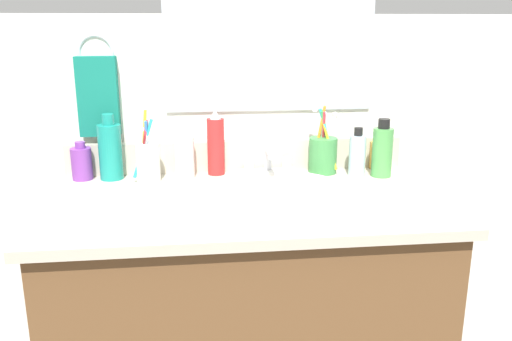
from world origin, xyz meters
name	(u,v)px	position (x,y,z in m)	size (l,w,h in m)	color
countertop	(246,203)	(0.00, 0.00, 0.85)	(0.97, 0.53, 0.02)	beige
backsplash	(237,156)	(0.00, 0.25, 0.90)	(0.97, 0.02, 0.09)	beige
back_wall	(236,229)	(0.00, 0.32, 0.65)	(2.07, 0.04, 1.30)	white
mirror_panel	(270,11)	(0.10, 0.29, 1.31)	(0.60, 0.01, 0.56)	#B2BCC6
towel_ring	(96,52)	(-0.38, 0.29, 1.20)	(0.10, 0.10, 0.01)	silver
hand_towel	(98,97)	(-0.38, 0.28, 1.08)	(0.11, 0.04, 0.22)	#147260
sink_basin	(279,207)	(0.08, 0.01, 0.83)	(0.38, 0.38, 0.11)	white
faucet	(268,165)	(0.08, 0.20, 0.89)	(0.16, 0.10, 0.08)	silver
bottle_oil_amber	(377,154)	(0.41, 0.23, 0.90)	(0.04, 0.04, 0.10)	gold
bottle_spray_red	(216,145)	(-0.06, 0.23, 0.94)	(0.05, 0.05, 0.19)	red
bottle_lotion_white	(184,156)	(-0.15, 0.20, 0.92)	(0.05, 0.05, 0.13)	white
bottle_cream_purple	(82,163)	(-0.43, 0.22, 0.90)	(0.06, 0.06, 0.11)	#7A3899
bottle_gel_clear	(357,154)	(0.33, 0.17, 0.92)	(0.05, 0.05, 0.14)	silver
bottle_mouthwash_teal	(110,151)	(-0.35, 0.21, 0.94)	(0.06, 0.06, 0.18)	teal
bottle_toner_green	(382,151)	(0.40, 0.15, 0.93)	(0.06, 0.06, 0.16)	#4C9E4C
cup_green	(323,153)	(0.24, 0.21, 0.91)	(0.08, 0.09, 0.19)	#3F8C47
cup_white_ceramic	(147,160)	(-0.25, 0.18, 0.92)	(0.08, 0.08, 0.20)	white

